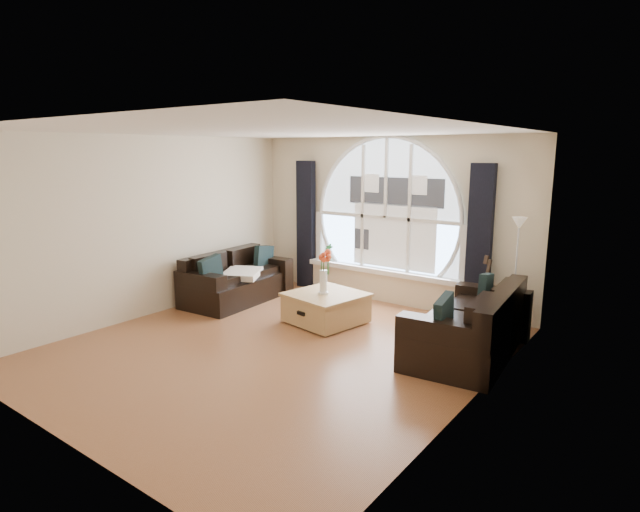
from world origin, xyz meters
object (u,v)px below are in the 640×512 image
(sofa_left, at_px, (237,277))
(floor_lamp, at_px, (515,275))
(vase_flowers, at_px, (323,267))
(guitar, at_px, (487,291))
(sofa_right, at_px, (469,323))
(coffee_chest, at_px, (326,307))
(potted_plant, at_px, (329,252))

(sofa_left, distance_m, floor_lamp, 4.34)
(sofa_left, relative_size, vase_flowers, 2.59)
(floor_lamp, xyz_separation_m, guitar, (-0.36, -0.04, -0.27))
(sofa_right, height_order, floor_lamp, floor_lamp)
(guitar, bearing_deg, coffee_chest, -126.20)
(sofa_left, xyz_separation_m, vase_flowers, (1.84, -0.08, 0.43))
(sofa_right, bearing_deg, floor_lamp, 75.87)
(sofa_right, distance_m, floor_lamp, 1.26)
(coffee_chest, relative_size, vase_flowers, 1.40)
(guitar, relative_size, potted_plant, 3.46)
(sofa_right, bearing_deg, coffee_chest, 175.92)
(sofa_right, relative_size, vase_flowers, 2.78)
(sofa_right, relative_size, guitar, 1.84)
(sofa_left, bearing_deg, guitar, 12.89)
(sofa_right, distance_m, guitar, 1.15)
(sofa_left, xyz_separation_m, floor_lamp, (4.15, 1.20, 0.40))
(guitar, bearing_deg, potted_plant, -163.21)
(coffee_chest, height_order, guitar, guitar)
(vase_flowers, xyz_separation_m, potted_plant, (-0.99, 1.52, -0.13))
(vase_flowers, bearing_deg, sofa_left, 177.64)
(coffee_chest, bearing_deg, sofa_left, -170.76)
(coffee_chest, relative_size, potted_plant, 3.20)
(potted_plant, bearing_deg, sofa_right, -24.47)
(potted_plant, bearing_deg, coffee_chest, -55.77)
(sofa_right, distance_m, potted_plant, 3.44)
(coffee_chest, relative_size, floor_lamp, 0.61)
(sofa_right, distance_m, vase_flowers, 2.18)
(sofa_left, distance_m, vase_flowers, 1.89)
(sofa_right, bearing_deg, potted_plant, 150.08)
(vase_flowers, bearing_deg, coffee_chest, 71.32)
(sofa_right, bearing_deg, vase_flowers, 177.09)
(sofa_left, bearing_deg, potted_plant, 55.39)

